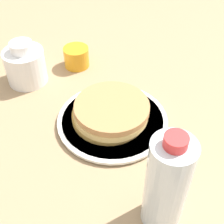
{
  "coord_description": "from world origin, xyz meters",
  "views": [
    {
      "loc": [
        -0.36,
        -0.38,
        0.53
      ],
      "look_at": [
        -0.01,
        0.0,
        0.03
      ],
      "focal_mm": 50.0,
      "sensor_mm": 36.0,
      "label": 1
    }
  ],
  "objects_px": {
    "plate": "(112,120)",
    "juice_glass": "(76,57)",
    "cream_jug": "(25,65)",
    "pancake_stack": "(110,112)",
    "water_bottle_mid": "(167,185)"
  },
  "relations": [
    {
      "from": "plate",
      "to": "juice_glass",
      "type": "relative_size",
      "value": 3.62
    },
    {
      "from": "pancake_stack",
      "to": "water_bottle_mid",
      "type": "height_order",
      "value": "water_bottle_mid"
    },
    {
      "from": "plate",
      "to": "cream_jug",
      "type": "bearing_deg",
      "value": 102.45
    },
    {
      "from": "pancake_stack",
      "to": "plate",
      "type": "bearing_deg",
      "value": -32.41
    },
    {
      "from": "cream_jug",
      "to": "water_bottle_mid",
      "type": "xyz_separation_m",
      "value": [
        -0.04,
        -0.51,
        0.05
      ]
    },
    {
      "from": "plate",
      "to": "juice_glass",
      "type": "bearing_deg",
      "value": 71.28
    },
    {
      "from": "plate",
      "to": "pancake_stack",
      "type": "relative_size",
      "value": 1.45
    },
    {
      "from": "plate",
      "to": "water_bottle_mid",
      "type": "relative_size",
      "value": 1.21
    },
    {
      "from": "pancake_stack",
      "to": "cream_jug",
      "type": "relative_size",
      "value": 1.52
    },
    {
      "from": "juice_glass",
      "to": "plate",
      "type": "bearing_deg",
      "value": -108.72
    },
    {
      "from": "juice_glass",
      "to": "cream_jug",
      "type": "xyz_separation_m",
      "value": [
        -0.14,
        0.03,
        0.02
      ]
    },
    {
      "from": "pancake_stack",
      "to": "juice_glass",
      "type": "height_order",
      "value": "same"
    },
    {
      "from": "pancake_stack",
      "to": "cream_jug",
      "type": "height_order",
      "value": "cream_jug"
    },
    {
      "from": "pancake_stack",
      "to": "water_bottle_mid",
      "type": "xyz_separation_m",
      "value": [
        -0.09,
        -0.24,
        0.07
      ]
    },
    {
      "from": "plate",
      "to": "pancake_stack",
      "type": "bearing_deg",
      "value": 147.59
    }
  ]
}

